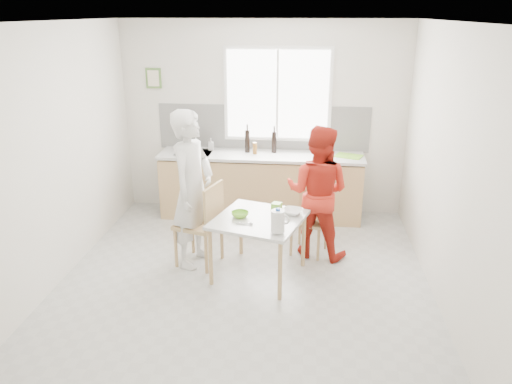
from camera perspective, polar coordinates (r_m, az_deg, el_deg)
ground at (r=5.50m, az=-1.45°, el=-10.47°), size 4.50×4.50×0.00m
room_shell at (r=4.88m, az=-1.62°, el=6.42°), size 4.50×4.50×4.50m
window at (r=7.03m, az=2.47°, el=11.05°), size 1.50×0.06×1.30m
backsplash at (r=7.14m, az=0.81°, el=7.34°), size 3.00×0.02×0.65m
picture_frame at (r=7.33m, az=-11.64°, el=12.62°), size 0.22×0.03×0.28m
kitchen_counter at (r=7.09m, az=0.53°, el=0.45°), size 2.84×0.64×1.37m
dining_table at (r=5.41m, az=0.32°, el=-3.69°), size 1.11×1.11×0.69m
chair_left at (r=5.71m, az=-5.97°, el=-3.28°), size 0.57×0.57×0.99m
chair_far at (r=6.07m, az=6.31°, el=-2.61°), size 0.49×0.49×0.85m
person_white at (r=5.64m, az=-7.28°, el=0.29°), size 0.60×0.76×1.81m
person_red at (r=5.87m, az=7.03°, el=-0.04°), size 0.91×0.80×1.59m
bowl_green at (r=5.40m, az=-1.84°, el=-2.58°), size 0.23×0.23×0.06m
bowl_white at (r=5.49m, az=4.21°, el=-2.26°), size 0.28×0.28×0.05m
milk_jug at (r=4.98m, az=2.55°, el=-3.30°), size 0.19×0.14×0.25m
green_box at (r=5.57m, az=2.37°, el=-1.69°), size 0.12×0.12×0.09m
spoon at (r=5.22m, az=-1.41°, el=-3.64°), size 0.16×0.02×0.01m
cutting_board at (r=6.94m, az=10.55°, el=4.07°), size 0.42×0.36×0.01m
wine_bottle_a at (r=7.00m, az=-1.00°, el=5.84°), size 0.07×0.07×0.32m
wine_bottle_b at (r=6.99m, az=2.07°, el=5.73°), size 0.07×0.07×0.30m
jar_amber at (r=6.93m, az=-0.14°, el=5.02°), size 0.06×0.06×0.16m
soap_bottle at (r=7.16m, az=-5.17°, el=5.47°), size 0.09×0.09×0.17m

